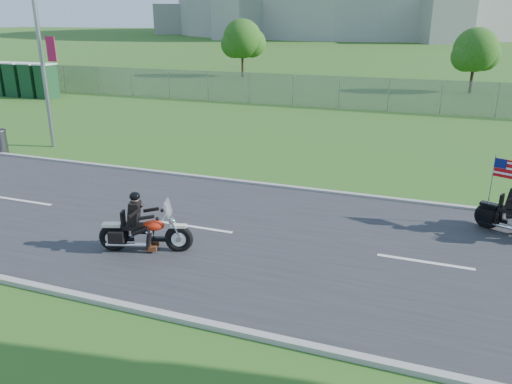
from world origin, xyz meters
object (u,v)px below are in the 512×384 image
(porta_toilet_d, at_px, (0,79))
(streetlight, at_px, (40,12))
(porta_toilet_a, at_px, (47,82))
(trash_can, at_px, (0,142))
(porta_toilet_b, at_px, (31,81))
(motorcycle_lead, at_px, (144,233))
(porta_toilet_c, at_px, (15,80))

(porta_toilet_d, bearing_deg, streetlight, -37.17)
(porta_toilet_a, xyz_separation_m, trash_can, (8.75, -12.70, -0.66))
(porta_toilet_a, xyz_separation_m, porta_toilet_b, (-1.40, 0.00, 0.00))
(porta_toilet_d, xyz_separation_m, motorcycle_lead, (23.69, -18.70, -0.65))
(porta_toilet_b, distance_m, trash_can, 16.27)
(porta_toilet_a, height_order, porta_toilet_b, same)
(motorcycle_lead, xyz_separation_m, trash_can, (-10.74, 6.00, -0.01))
(porta_toilet_d, height_order, motorcycle_lead, porta_toilet_d)
(porta_toilet_a, relative_size, trash_can, 2.34)
(porta_toilet_b, height_order, porta_toilet_c, same)
(porta_toilet_c, bearing_deg, porta_toilet_b, 0.00)
(streetlight, bearing_deg, porta_toilet_a, 132.91)
(porta_toilet_b, relative_size, motorcycle_lead, 1.02)
(porta_toilet_b, xyz_separation_m, porta_toilet_c, (-1.40, 0.00, 0.00))
(streetlight, bearing_deg, porta_toilet_b, 136.65)
(streetlight, bearing_deg, porta_toilet_c, 139.94)
(porta_toilet_c, bearing_deg, streetlight, -40.06)
(streetlight, relative_size, trash_can, 10.16)
(porta_toilet_a, xyz_separation_m, motorcycle_lead, (19.49, -18.70, -0.65))
(porta_toilet_b, relative_size, trash_can, 2.34)
(porta_toilet_b, bearing_deg, trash_can, -51.37)
(streetlight, relative_size, porta_toilet_d, 4.35)
(porta_toilet_c, relative_size, porta_toilet_d, 1.00)
(motorcycle_lead, height_order, trash_can, motorcycle_lead)
(porta_toilet_b, bearing_deg, porta_toilet_a, 0.00)
(porta_toilet_a, distance_m, porta_toilet_d, 4.20)
(porta_toilet_c, distance_m, trash_can, 17.18)
(porta_toilet_c, xyz_separation_m, porta_toilet_d, (-1.40, 0.00, 0.00))
(porta_toilet_c, relative_size, trash_can, 2.34)
(porta_toilet_b, bearing_deg, porta_toilet_c, 180.00)
(trash_can, bearing_deg, porta_toilet_c, 132.28)
(trash_can, bearing_deg, porta_toilet_a, 124.56)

